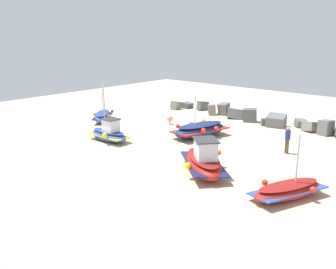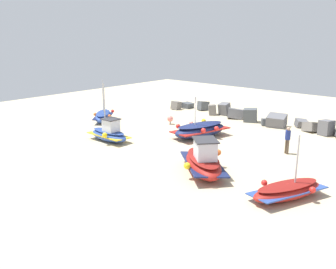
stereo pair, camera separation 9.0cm
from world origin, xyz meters
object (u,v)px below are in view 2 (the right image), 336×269
at_px(fishing_boat_0, 103,116).
at_px(fishing_boat_1, 287,190).
at_px(fishing_boat_2, 203,162).
at_px(fishing_boat_3, 109,133).
at_px(person_walking, 288,138).
at_px(fishing_boat_4, 200,130).
at_px(mooring_buoy_0, 170,119).

height_order(fishing_boat_0, fishing_boat_1, fishing_boat_0).
bearing_deg(fishing_boat_2, fishing_boat_3, -143.56).
bearing_deg(person_walking, fishing_boat_4, 122.55).
distance_m(fishing_boat_0, fishing_boat_1, 18.45).
distance_m(fishing_boat_1, mooring_buoy_0, 14.82).
height_order(fishing_boat_3, fishing_boat_4, fishing_boat_3).
distance_m(fishing_boat_4, person_walking, 6.23).
relative_size(fishing_boat_0, fishing_boat_1, 0.86).
bearing_deg(mooring_buoy_0, fishing_boat_2, -39.47).
bearing_deg(fishing_boat_1, fishing_boat_4, -100.59).
bearing_deg(fishing_boat_0, fishing_boat_3, 14.42).
bearing_deg(fishing_boat_0, person_walking, 56.57).
distance_m(fishing_boat_0, fishing_boat_4, 9.12).
distance_m(fishing_boat_1, fishing_boat_3, 13.02).
bearing_deg(fishing_boat_1, person_walking, -134.22).
height_order(fishing_boat_0, fishing_boat_4, fishing_boat_0).
height_order(fishing_boat_0, person_walking, fishing_boat_0).
bearing_deg(mooring_buoy_0, fishing_boat_0, -149.67).
height_order(fishing_boat_0, fishing_boat_2, fishing_boat_0).
xyz_separation_m(fishing_boat_2, person_walking, (1.85, 6.00, 0.33)).
xyz_separation_m(fishing_boat_1, mooring_buoy_0, (-13.08, 6.95, 0.06)).
bearing_deg(fishing_boat_4, fishing_boat_2, -128.94).
height_order(fishing_boat_0, mooring_buoy_0, fishing_boat_0).
xyz_separation_m(fishing_boat_0, fishing_boat_4, (9.01, 1.41, 0.11)).
xyz_separation_m(fishing_boat_2, mooring_buoy_0, (-8.45, 6.96, -0.20)).
relative_size(fishing_boat_4, person_walking, 2.71).
height_order(fishing_boat_3, mooring_buoy_0, fishing_boat_3).
height_order(fishing_boat_2, person_walking, fishing_boat_2).
distance_m(fishing_boat_2, fishing_boat_3, 8.39).
relative_size(fishing_boat_0, fishing_boat_4, 0.75).
xyz_separation_m(fishing_boat_2, fishing_boat_4, (-4.34, 5.50, -0.10)).
relative_size(fishing_boat_1, fishing_boat_3, 1.02).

